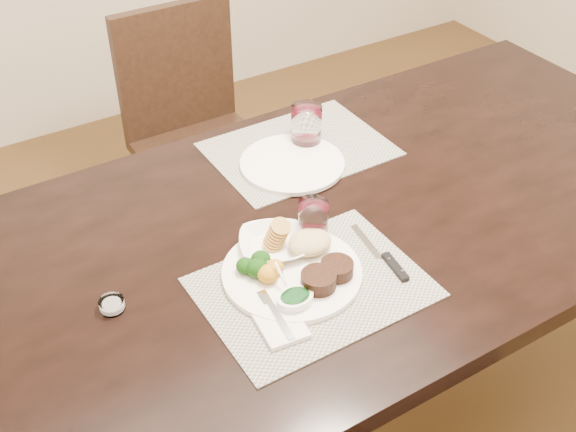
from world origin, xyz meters
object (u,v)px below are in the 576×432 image
chair_far (193,125)px  cracker_bowl (273,244)px  wine_glass_near (313,221)px  dinner_plate (298,267)px  steak_knife (388,261)px  far_plate (292,163)px

chair_far → cracker_bowl: (-0.25, -0.97, 0.27)m
cracker_bowl → wine_glass_near: size_ratio=2.10×
chair_far → dinner_plate: (-0.24, -1.06, 0.27)m
steak_knife → wine_glass_near: 0.19m
dinner_plate → steak_knife: 0.20m
dinner_plate → steak_knife: (0.19, -0.07, -0.01)m
steak_knife → far_plate: size_ratio=0.79×
cracker_bowl → chair_far: bearing=75.7°
dinner_plate → wine_glass_near: (0.10, 0.09, 0.02)m
chair_far → dinner_plate: bearing=-102.7°
dinner_plate → wine_glass_near: wine_glass_near is taller
dinner_plate → wine_glass_near: 0.13m
wine_glass_near → far_plate: (0.11, 0.27, -0.04)m
wine_glass_near → far_plate: 0.29m
wine_glass_near → steak_knife: bearing=-61.0°
chair_far → wine_glass_near: size_ratio=9.64×
chair_far → wine_glass_near: (-0.14, -0.97, 0.29)m
wine_glass_near → far_plate: size_ratio=0.34×
cracker_bowl → wine_glass_near: 0.11m
dinner_plate → wine_glass_near: bearing=42.8°
chair_far → far_plate: chair_far is taller
chair_far → cracker_bowl: 1.04m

